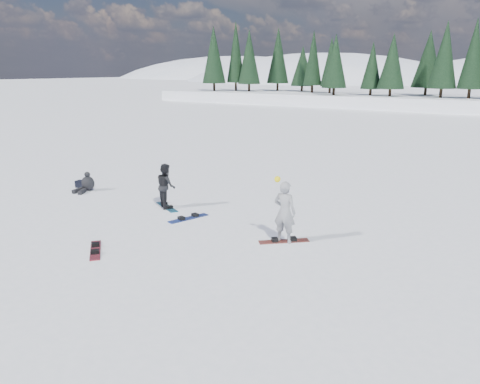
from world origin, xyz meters
The scene contains 9 objects.
ground centered at (0.00, 0.00, 0.00)m, with size 420.00×420.00×0.00m, color white.
snowboarder_woman centered at (2.24, 1.56, 0.93)m, with size 0.70×0.49×2.00m.
snowboarder_man centered at (-3.08, 2.35, 0.82)m, with size 0.80×0.62×1.65m, color black.
seated_rider centered at (-7.49, 2.32, 0.31)m, with size 0.71×1.04×0.81m.
gear_bag centered at (-8.19, 2.57, 0.15)m, with size 0.45×0.30×0.30m, color black.
snowboard_woman centered at (2.24, 1.56, 0.01)m, with size 1.50×0.28×0.03m, color maroon.
snowboard_man centered at (-3.08, 2.35, 0.01)m, with size 1.50×0.28×0.03m, color #17627F.
snowboard_loose_a centered at (-1.54, 1.72, 0.01)m, with size 1.50×0.28×0.03m, color navy.
snowboard_loose_b centered at (-1.88, -1.98, 0.01)m, with size 1.50×0.28×0.03m, color maroon.
Camera 1 is at (8.29, -10.06, 4.98)m, focal length 35.00 mm.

